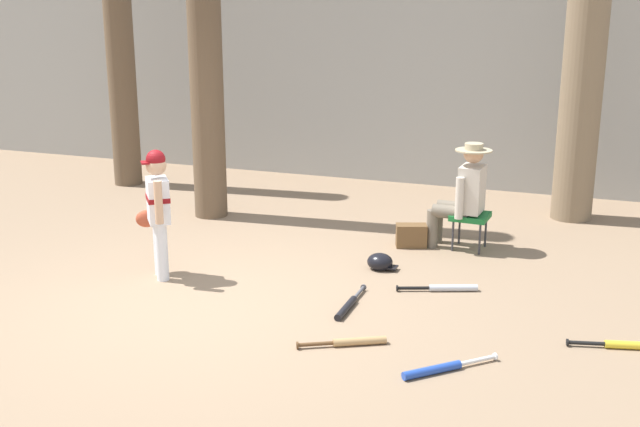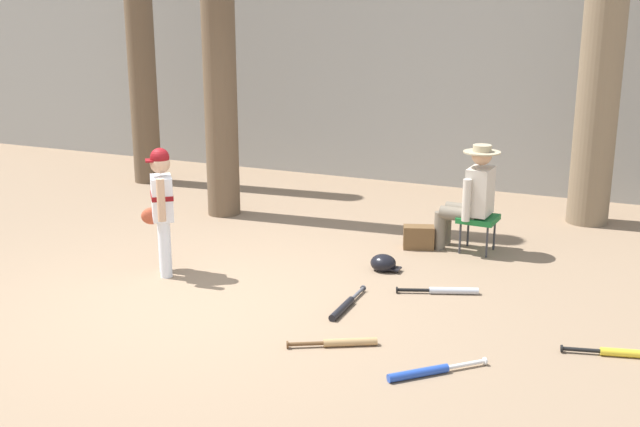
% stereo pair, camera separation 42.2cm
% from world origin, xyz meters
% --- Properties ---
extents(ground_plane, '(60.00, 60.00, 0.00)m').
position_xyz_m(ground_plane, '(0.00, 0.00, 0.00)').
color(ground_plane, '#897056').
extents(concrete_back_wall, '(18.00, 0.36, 2.73)m').
position_xyz_m(concrete_back_wall, '(0.00, 5.60, 1.36)').
color(concrete_back_wall, '#9E9E99').
rests_on(concrete_back_wall, ground).
extents(tree_behind_spectator, '(0.76, 0.76, 4.39)m').
position_xyz_m(tree_behind_spectator, '(2.99, 4.25, 1.83)').
color(tree_behind_spectator, '#7F6B51').
rests_on(tree_behind_spectator, ground).
extents(young_ballplayer, '(0.53, 0.49, 1.31)m').
position_xyz_m(young_ballplayer, '(-0.75, 0.52, 0.74)').
color(young_ballplayer, white).
rests_on(young_ballplayer, ground).
extents(folding_stool, '(0.42, 0.42, 0.41)m').
position_xyz_m(folding_stool, '(2.00, 2.52, 0.36)').
color(folding_stool, '#196B2D').
rests_on(folding_stool, ground).
extents(seated_spectator, '(0.67, 0.53, 1.20)m').
position_xyz_m(seated_spectator, '(1.90, 2.52, 0.64)').
color(seated_spectator, '#6B6051').
rests_on(seated_spectator, ground).
extents(handbag_beside_stool, '(0.38, 0.28, 0.26)m').
position_xyz_m(handbag_beside_stool, '(1.37, 2.37, 0.13)').
color(handbag_beside_stool, brown).
rests_on(handbag_beside_stool, ground).
extents(tree_far_left, '(0.54, 0.54, 5.72)m').
position_xyz_m(tree_far_left, '(-3.41, 3.91, 2.60)').
color(tree_far_left, brown).
rests_on(tree_far_left, ground).
extents(bat_wood_tan, '(0.67, 0.41, 0.07)m').
position_xyz_m(bat_wood_tan, '(1.57, -0.35, 0.03)').
color(bat_wood_tan, tan).
rests_on(bat_wood_tan, ground).
extents(bat_aluminum_silver, '(0.75, 0.34, 0.07)m').
position_xyz_m(bat_aluminum_silver, '(2.04, 1.12, 0.03)').
color(bat_aluminum_silver, '#B7BCC6').
rests_on(bat_aluminum_silver, ground).
extents(bat_yellow_trainer, '(0.73, 0.24, 0.07)m').
position_xyz_m(bat_yellow_trainer, '(3.64, 0.36, 0.03)').
color(bat_yellow_trainer, yellow).
rests_on(bat_yellow_trainer, ground).
extents(bat_blue_youth, '(0.63, 0.62, 0.07)m').
position_xyz_m(bat_blue_youth, '(2.33, -0.58, 0.03)').
color(bat_blue_youth, '#2347AD').
rests_on(bat_blue_youth, ground).
extents(bat_black_composite, '(0.08, 0.81, 0.07)m').
position_xyz_m(bat_black_composite, '(1.29, 0.36, 0.03)').
color(bat_black_composite, black).
rests_on(bat_black_composite, ground).
extents(batting_helmet_black, '(0.32, 0.24, 0.18)m').
position_xyz_m(batting_helmet_black, '(1.26, 1.51, 0.08)').
color(batting_helmet_black, black).
rests_on(batting_helmet_black, ground).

